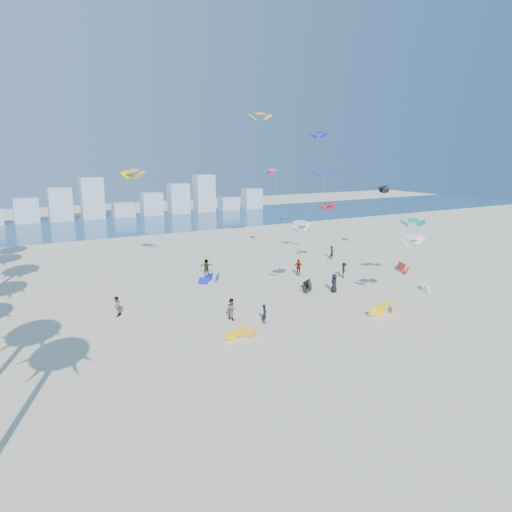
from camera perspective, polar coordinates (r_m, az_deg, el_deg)
ground at (r=29.97m, az=10.27°, el=-14.85°), size 220.00×220.00×0.00m
ocean at (r=94.97m, az=-18.37°, el=3.44°), size 220.00×220.00×0.00m
kitesurfer_near at (r=38.99m, az=1.02°, el=-6.85°), size 0.64×0.69×1.58m
kitesurfer_mid at (r=39.83m, az=-2.95°, el=-6.28°), size 0.93×1.05×1.80m
kitesurfers_far at (r=51.10m, az=1.64°, el=-2.10°), size 30.33×13.79×1.85m
grounded_kites at (r=47.37m, az=9.31°, el=-3.96°), size 27.76×17.79×1.00m
flying_kites at (r=54.61m, az=5.11°, el=9.51°), size 32.30×38.24×18.57m
distant_skyline at (r=104.18m, az=-20.19°, el=5.76°), size 85.00×3.00×8.40m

